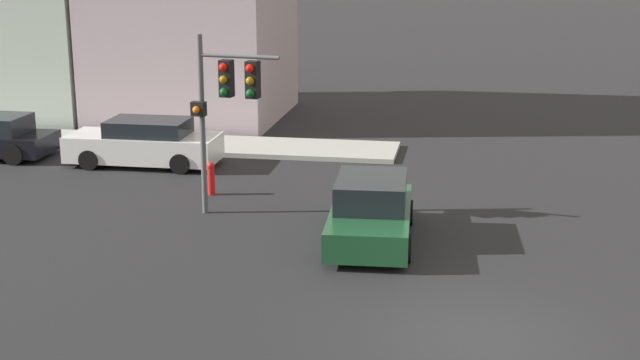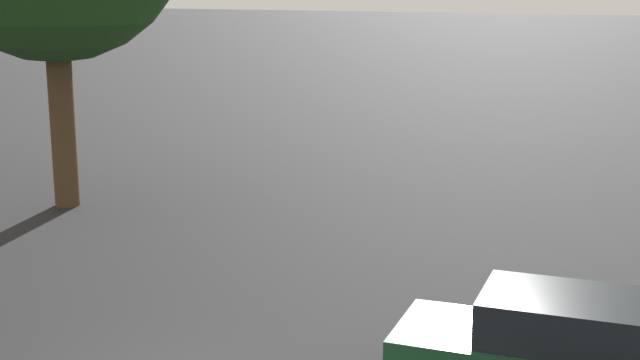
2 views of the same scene
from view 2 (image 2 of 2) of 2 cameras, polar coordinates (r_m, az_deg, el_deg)
crossing_car_1 at (r=12.89m, az=14.66°, el=-10.41°), size 4.33×2.09×1.47m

